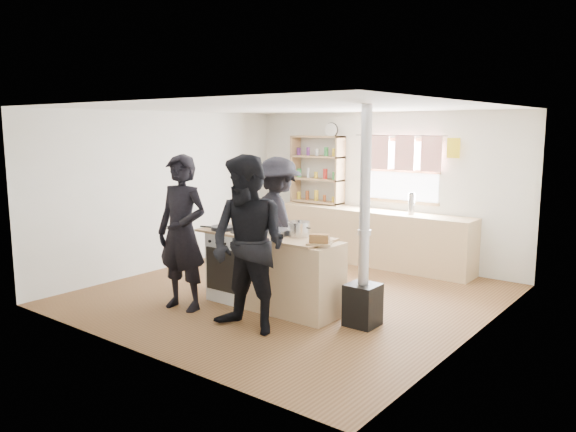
# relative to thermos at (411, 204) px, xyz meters

# --- Properties ---
(ground) EXTENTS (5.00, 5.00, 0.01)m
(ground) POSITION_rel_thermos_xyz_m (-0.68, -2.22, -1.07)
(ground) COLOR brown
(ground) RESTS_ON ground
(back_counter) EXTENTS (3.40, 0.55, 0.90)m
(back_counter) POSITION_rel_thermos_xyz_m (-0.68, 0.00, -0.61)
(back_counter) COLOR tan
(back_counter) RESTS_ON ground
(shelving_unit) EXTENTS (1.00, 0.28, 1.20)m
(shelving_unit) POSITION_rel_thermos_xyz_m (-1.88, 0.12, 0.45)
(shelving_unit) COLOR tan
(shelving_unit) RESTS_ON back_counter
(thermos) EXTENTS (0.10, 0.10, 0.32)m
(thermos) POSITION_rel_thermos_xyz_m (0.00, 0.00, 0.00)
(thermos) COLOR silver
(thermos) RESTS_ON back_counter
(cooking_island) EXTENTS (1.97, 0.64, 0.93)m
(cooking_island) POSITION_rel_thermos_xyz_m (-0.54, -2.77, -0.60)
(cooking_island) COLOR silver
(cooking_island) RESTS_ON ground
(skillet_greens) EXTENTS (0.39, 0.39, 0.05)m
(skillet_greens) POSITION_rel_thermos_xyz_m (-1.27, -2.90, -0.10)
(skillet_greens) COLOR black
(skillet_greens) RESTS_ON cooking_island
(roast_tray) EXTENTS (0.37, 0.36, 0.07)m
(roast_tray) POSITION_rel_thermos_xyz_m (-0.50, -2.74, -0.09)
(roast_tray) COLOR silver
(roast_tray) RESTS_ON cooking_island
(stockpot_stove) EXTENTS (0.25, 0.25, 0.20)m
(stockpot_stove) POSITION_rel_thermos_xyz_m (-1.04, -2.55, -0.04)
(stockpot_stove) COLOR #B7B7B9
(stockpot_stove) RESTS_ON cooking_island
(stockpot_counter) EXTENTS (0.27, 0.27, 0.20)m
(stockpot_counter) POSITION_rel_thermos_xyz_m (-0.23, -2.65, -0.04)
(stockpot_counter) COLOR #B5B5B7
(stockpot_counter) RESTS_ON cooking_island
(bread_board) EXTENTS (0.34, 0.30, 0.12)m
(bread_board) POSITION_rel_thermos_xyz_m (0.25, -2.89, -0.08)
(bread_board) COLOR tan
(bread_board) RESTS_ON cooking_island
(flue_heater) EXTENTS (0.35, 0.35, 2.50)m
(flue_heater) POSITION_rel_thermos_xyz_m (0.69, -2.65, -0.41)
(flue_heater) COLOR black
(flue_heater) RESTS_ON ground
(person_near_left) EXTENTS (0.77, 0.57, 1.93)m
(person_near_left) POSITION_rel_thermos_xyz_m (-1.40, -3.48, -0.10)
(person_near_left) COLOR black
(person_near_left) RESTS_ON ground
(person_near_right) EXTENTS (0.99, 0.79, 1.96)m
(person_near_right) POSITION_rel_thermos_xyz_m (-0.22, -3.58, -0.08)
(person_near_right) COLOR black
(person_near_right) RESTS_ON ground
(person_far) EXTENTS (1.36, 1.09, 1.84)m
(person_far) POSITION_rel_thermos_xyz_m (-1.19, -1.86, -0.14)
(person_far) COLOR black
(person_far) RESTS_ON ground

